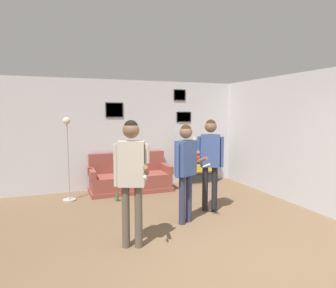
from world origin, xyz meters
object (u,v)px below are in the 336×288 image
Objects in this scene: floor_lamp at (68,153)px; bottle_on_floor at (117,197)px; person_watcher_holding_cup at (210,155)px; person_player_foreground_left at (131,169)px; couch at (130,179)px; bookshelf at (200,162)px; person_player_foreground_center at (186,163)px; drinking_cup at (194,139)px.

bottle_on_floor is (0.96, -0.42, -0.96)m from floor_lamp.
bottle_on_floor is (-1.56, 1.26, -1.02)m from person_watcher_holding_cup.
floor_lamp is at bearing 105.42° from person_player_foreground_left.
bookshelf reaches higher than couch.
person_watcher_holding_cup is (0.69, 0.40, 0.05)m from person_player_foreground_center.
person_player_foreground_left reaches higher than person_watcher_holding_cup.
person_watcher_holding_cup is at bearing -38.91° from bottle_on_floor.
drinking_cup reaches higher than bottle_on_floor.
drinking_cup is (1.81, 0.19, 0.89)m from couch.
person_watcher_holding_cup is at bearing -108.25° from drinking_cup.
floor_lamp is 2.77m from person_player_foreground_center.
bookshelf is at bearing 58.58° from person_player_foreground_center.
bookshelf is at bearing 20.94° from bottle_on_floor.
person_watcher_holding_cup is 8.03× the size of bottle_on_floor.
drinking_cup is (2.28, 0.94, 1.10)m from bottle_on_floor.
drinking_cup is at bearing -179.98° from bookshelf.
couch is 1.07× the size of floor_lamp.
person_player_foreground_center is (1.09, 0.59, -0.08)m from person_player_foreground_left.
bookshelf is 2.67m from bottle_on_floor.
person_player_foreground_left is at bearing -129.96° from bookshelf.
floor_lamp is 1.42m from bottle_on_floor.
bookshelf is 9.87× the size of drinking_cup.
floor_lamp is (-3.42, -0.52, 0.49)m from bookshelf.
person_player_foreground_left reaches higher than couch.
couch is 1.07× the size of person_player_foreground_left.
person_player_foreground_left is 4.06m from drinking_cup.
bookshelf is (1.99, 0.19, 0.27)m from couch.
bookshelf is 0.63× the size of floor_lamp.
drinking_cup is (0.72, 2.20, 0.08)m from person_watcher_holding_cup.
person_player_foreground_left is 2.49m from bottle_on_floor.
floor_lamp is at bearing -167.20° from couch.
couch is 3.19m from person_player_foreground_left.
person_player_foreground_center is at bearing -80.58° from couch.
person_watcher_holding_cup is (2.52, -1.68, 0.05)m from floor_lamp.
floor_lamp is 1.02× the size of person_watcher_holding_cup.
couch is 2.02m from bookshelf.
person_watcher_holding_cup is (1.09, -2.00, 0.81)m from couch.
floor_lamp reaches higher than couch.
person_player_foreground_left is at bearing -74.58° from floor_lamp.
couch is at bearing -173.90° from drinking_cup.
person_player_foreground_left is 1.06× the size of person_player_foreground_center.
person_watcher_holding_cup is at bearing 30.40° from person_player_foreground_center.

